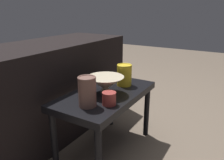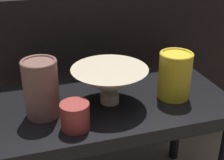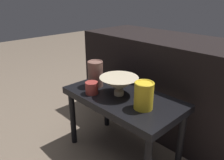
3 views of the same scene
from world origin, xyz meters
TOP-DOWN VIEW (x-y plane):
  - ground_plane at (0.00, 0.00)m, footprint 8.00×8.00m
  - table at (0.00, 0.00)m, footprint 0.67×0.37m
  - couch_backdrop at (0.00, 0.50)m, footprint 1.33×0.50m
  - bowl at (-0.02, -0.01)m, footprint 0.22×0.22m
  - vase_textured_left at (-0.21, -0.02)m, footprint 0.09×0.09m
  - vase_colorful_right at (0.17, -0.03)m, footprint 0.10×0.10m
  - cup at (-0.14, -0.11)m, footprint 0.07×0.07m

SIDE VIEW (x-z plane):
  - ground_plane at x=0.00m, z-range 0.00..0.00m
  - couch_backdrop at x=0.00m, z-range 0.00..0.66m
  - table at x=0.00m, z-range 0.15..0.55m
  - cup at x=-0.14m, z-range 0.40..0.47m
  - bowl at x=-0.02m, z-range 0.42..0.52m
  - vase_colorful_right at x=0.17m, z-range 0.41..0.55m
  - vase_textured_left at x=-0.21m, z-range 0.41..0.56m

